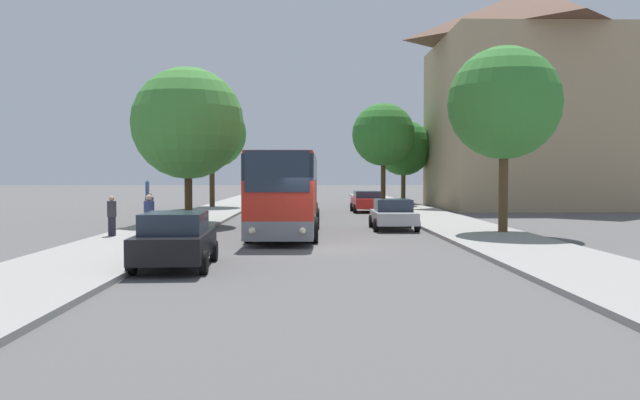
{
  "coord_description": "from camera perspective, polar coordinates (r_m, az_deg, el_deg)",
  "views": [
    {
      "loc": [
        -0.43,
        -22.2,
        2.57
      ],
      "look_at": [
        0.25,
        12.46,
        1.22
      ],
      "focal_mm": 35.0,
      "sensor_mm": 36.0,
      "label": 1
    }
  ],
  "objects": [
    {
      "name": "parked_car_right_far",
      "position": [
        44.12,
        4.32,
        -0.1
      ],
      "size": [
        2.21,
        4.04,
        1.48
      ],
      "rotation": [
        0.0,
        0.0,
        3.16
      ],
      "color": "red",
      "rests_on": "ground_plane"
    },
    {
      "name": "parked_car_right_near",
      "position": [
        29.98,
        6.71,
        -1.26
      ],
      "size": [
        2.14,
        4.07,
        1.44
      ],
      "rotation": [
        0.0,
        0.0,
        3.13
      ],
      "color": "#B7B7BC",
      "rests_on": "ground_plane"
    },
    {
      "name": "sidewalk_right",
      "position": [
        23.54,
        17.32,
        -3.94
      ],
      "size": [
        4.0,
        120.0,
        0.15
      ],
      "primitive_type": "cube",
      "color": "gray",
      "rests_on": "ground_plane"
    },
    {
      "name": "pedestrian_waiting_far",
      "position": [
        26.38,
        -18.5,
        -1.38
      ],
      "size": [
        0.36,
        0.36,
        1.61
      ],
      "rotation": [
        0.0,
        0.0,
        5.33
      ],
      "color": "#23232D",
      "rests_on": "sidewalk_left"
    },
    {
      "name": "building_right_background",
      "position": [
        53.45,
        18.77,
        8.77
      ],
      "size": [
        14.82,
        13.83,
        17.52
      ],
      "color": "tan",
      "rests_on": "ground_plane"
    },
    {
      "name": "tree_right_mid",
      "position": [
        56.4,
        7.64,
        4.75
      ],
      "size": [
        4.99,
        4.99,
        7.43
      ],
      "color": "brown",
      "rests_on": "sidewalk_right"
    },
    {
      "name": "pedestrian_waiting_near",
      "position": [
        22.57,
        -15.35,
        -1.72
      ],
      "size": [
        0.36,
        0.36,
        1.76
      ],
      "rotation": [
        0.0,
        0.0,
        1.38
      ],
      "color": "#23232D",
      "rests_on": "sidewalk_left"
    },
    {
      "name": "pedestrian_walking_back",
      "position": [
        28.11,
        -15.33,
        -1.01
      ],
      "size": [
        0.36,
        0.36,
        1.72
      ],
      "rotation": [
        0.0,
        0.0,
        4.2
      ],
      "color": "#23232D",
      "rests_on": "sidewalk_left"
    },
    {
      "name": "tree_right_far",
      "position": [
        28.21,
        16.5,
        8.46
      ],
      "size": [
        4.85,
        4.85,
        7.97
      ],
      "color": "#513D23",
      "rests_on": "sidewalk_right"
    },
    {
      "name": "ground_plane",
      "position": [
        22.36,
        -0.02,
        -4.36
      ],
      "size": [
        300.0,
        300.0,
        0.0
      ],
      "primitive_type": "plane",
      "color": "#565454",
      "rests_on": "ground"
    },
    {
      "name": "tree_left_near",
      "position": [
        49.49,
        -9.87,
        5.98
      ],
      "size": [
        5.38,
        5.38,
        8.39
      ],
      "color": "#47331E",
      "rests_on": "sidewalk_left"
    },
    {
      "name": "bus_middle",
      "position": [
        39.82,
        -2.37,
        1.13
      ],
      "size": [
        2.9,
        10.64,
        3.37
      ],
      "rotation": [
        0.0,
        0.0,
        0.01
      ],
      "color": "#238942",
      "rests_on": "ground_plane"
    },
    {
      "name": "bus_front",
      "position": [
        26.84,
        -3.1,
        0.69
      ],
      "size": [
        2.99,
        10.65,
        3.47
      ],
      "rotation": [
        0.0,
        0.0,
        -0.03
      ],
      "color": "gray",
      "rests_on": "ground_plane"
    },
    {
      "name": "bus_stop_sign",
      "position": [
        23.93,
        -15.49,
        -0.29
      ],
      "size": [
        0.08,
        0.45,
        2.24
      ],
      "color": "gray",
      "rests_on": "sidewalk_left"
    },
    {
      "name": "tree_right_near",
      "position": [
        52.37,
        5.81,
        5.96
      ],
      "size": [
        5.22,
        5.22,
        8.46
      ],
      "color": "#47331E",
      "rests_on": "sidewalk_right"
    },
    {
      "name": "tree_left_far",
      "position": [
        33.23,
        -11.99,
        6.86
      ],
      "size": [
        5.79,
        5.79,
        8.03
      ],
      "color": "#47331E",
      "rests_on": "sidewalk_left"
    },
    {
      "name": "parked_car_left_curb",
      "position": [
        17.82,
        -13.07,
        -3.52
      ],
      "size": [
        2.19,
        4.24,
        1.55
      ],
      "rotation": [
        0.0,
        0.0,
        0.05
      ],
      "color": "black",
      "rests_on": "ground_plane"
    },
    {
      "name": "sidewalk_left",
      "position": [
        23.29,
        -17.55,
        -4.01
      ],
      "size": [
        4.0,
        120.0,
        0.15
      ],
      "primitive_type": "cube",
      "color": "gray",
      "rests_on": "ground_plane"
    }
  ]
}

